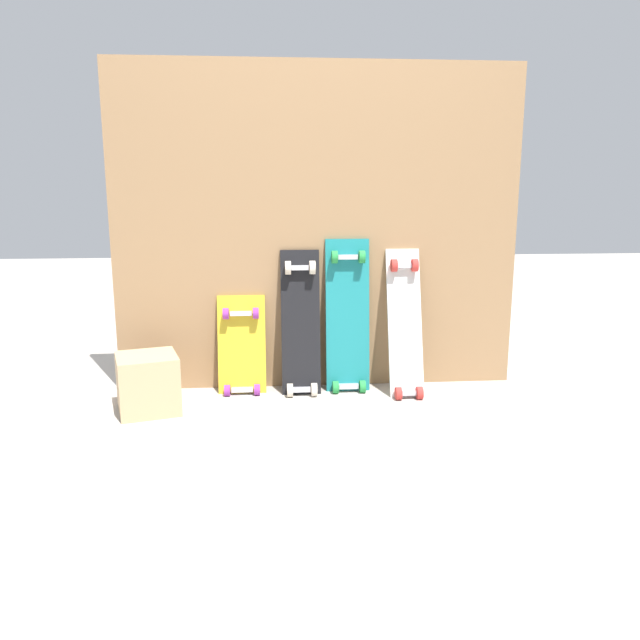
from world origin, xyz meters
TOP-DOWN VIEW (x-y plane):
  - ground_plane at (0.00, 0.00)m, footprint 12.00×12.00m
  - plywood_wall_panel at (0.00, 0.07)m, footprint 2.02×0.04m
  - skateboard_yellow at (-0.39, -0.02)m, footprint 0.24×0.16m
  - skateboard_black at (-0.09, -0.04)m, footprint 0.19×0.21m
  - skateboard_teal at (0.14, -0.01)m, footprint 0.22×0.17m
  - skateboard_white at (0.42, -0.08)m, footprint 0.17×0.29m
  - wooden_crate at (-0.81, -0.27)m, footprint 0.33×0.33m

SIDE VIEW (x-z plane):
  - ground_plane at x=0.00m, z-range 0.00..0.00m
  - wooden_crate at x=-0.81m, z-range 0.00..0.27m
  - skateboard_yellow at x=-0.39m, z-range -0.07..0.48m
  - skateboard_white at x=0.42m, z-range -0.07..0.71m
  - skateboard_black at x=-0.09m, z-range -0.06..0.71m
  - skateboard_teal at x=0.14m, z-range -0.06..0.76m
  - plywood_wall_panel at x=0.00m, z-range 0.00..1.60m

